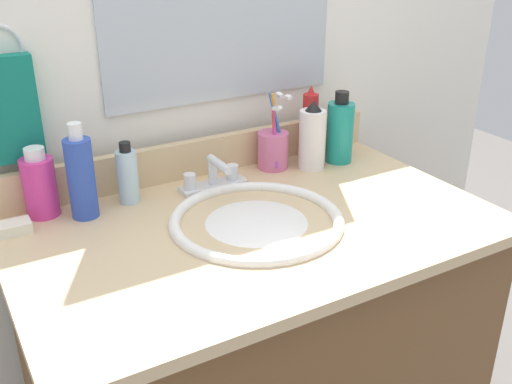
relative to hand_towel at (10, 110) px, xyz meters
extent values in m
cube|color=#D1B284|center=(0.40, -0.32, -0.23)|extent=(1.00, 0.61, 0.03)
cube|color=#D1B284|center=(0.40, -0.02, -0.17)|extent=(1.00, 0.02, 0.09)
cube|color=white|center=(0.40, 0.04, -0.42)|extent=(2.10, 0.04, 1.30)
cube|color=#147260|center=(0.00, 0.00, 0.00)|extent=(0.11, 0.04, 0.22)
torus|color=white|center=(0.39, -0.32, -0.22)|extent=(0.36, 0.36, 0.02)
ellipsoid|color=white|center=(0.39, -0.32, -0.26)|extent=(0.31, 0.31, 0.11)
cylinder|color=#B2B5BA|center=(0.39, -0.32, -0.29)|extent=(0.04, 0.04, 0.01)
cube|color=silver|center=(0.39, -0.12, -0.21)|extent=(0.16, 0.05, 0.01)
cylinder|color=silver|center=(0.39, -0.12, -0.18)|extent=(0.02, 0.02, 0.06)
cylinder|color=silver|center=(0.39, -0.15, -0.15)|extent=(0.02, 0.09, 0.02)
cylinder|color=silver|center=(0.34, -0.12, -0.19)|extent=(0.03, 0.03, 0.04)
cylinder|color=silver|center=(0.45, -0.12, -0.19)|extent=(0.03, 0.03, 0.04)
cylinder|color=silver|center=(0.20, -0.09, -0.16)|extent=(0.05, 0.05, 0.12)
cylinder|color=black|center=(0.20, -0.09, -0.09)|extent=(0.02, 0.02, 0.02)
cylinder|color=#2D4CB2|center=(0.10, -0.11, -0.13)|extent=(0.06, 0.06, 0.17)
cylinder|color=white|center=(0.10, -0.11, -0.03)|extent=(0.03, 0.03, 0.03)
cylinder|color=red|center=(0.71, -0.05, -0.14)|extent=(0.04, 0.04, 0.17)
cone|color=red|center=(0.71, -0.05, -0.04)|extent=(0.02, 0.02, 0.02)
cylinder|color=teal|center=(0.76, -0.12, -0.14)|extent=(0.07, 0.07, 0.15)
cylinder|color=black|center=(0.76, -0.12, -0.05)|extent=(0.03, 0.03, 0.03)
cylinder|color=white|center=(0.67, -0.13, -0.15)|extent=(0.07, 0.07, 0.15)
cone|color=black|center=(0.67, -0.13, -0.06)|extent=(0.04, 0.04, 0.03)
cylinder|color=#D8338C|center=(0.02, -0.06, -0.16)|extent=(0.07, 0.07, 0.13)
cylinder|color=white|center=(0.02, -0.06, -0.08)|extent=(0.04, 0.04, 0.02)
cylinder|color=#D16693|center=(0.59, -0.08, -0.17)|extent=(0.08, 0.08, 0.09)
cylinder|color=orange|center=(0.60, -0.07, -0.12)|extent=(0.04, 0.03, 0.18)
cube|color=white|center=(0.61, -0.06, -0.04)|extent=(0.01, 0.02, 0.01)
cylinder|color=#B23FBF|center=(0.58, -0.09, -0.12)|extent=(0.02, 0.06, 0.17)
cube|color=white|center=(0.57, -0.11, -0.05)|extent=(0.01, 0.02, 0.01)
cylinder|color=blue|center=(0.60, -0.08, -0.12)|extent=(0.05, 0.02, 0.18)
cube|color=white|center=(0.62, -0.09, -0.04)|extent=(0.01, 0.02, 0.01)
cylinder|color=#D8333F|center=(0.58, -0.09, -0.13)|extent=(0.02, 0.04, 0.17)
cube|color=white|center=(0.57, -0.11, -0.06)|extent=(0.01, 0.02, 0.01)
cube|color=white|center=(-0.04, -0.11, -0.21)|extent=(0.06, 0.04, 0.02)
camera|label=1|loc=(-0.15, -1.27, 0.35)|focal=41.71mm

